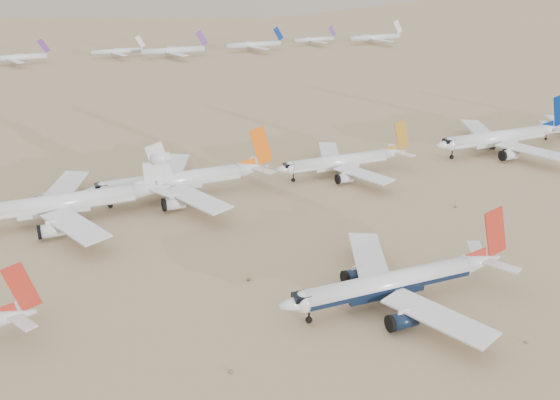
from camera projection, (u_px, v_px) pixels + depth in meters
name	position (u px, v px, depth m)	size (l,w,h in m)	color
ground	(399.00, 284.00, 138.49)	(7000.00, 7000.00, 0.00)	#896C50
main_airliner	(398.00, 282.00, 129.83)	(51.35, 50.15, 18.12)	silver
row2_navy_widebody	(502.00, 138.00, 222.11)	(53.34, 52.16, 18.98)	silver
row2_gold_tail	(344.00, 161.00, 201.08)	(45.22, 44.23, 16.10)	silver
row2_orange_tail	(182.00, 180.00, 183.10)	(53.56, 52.40, 19.11)	silver
row2_white_trijet	(69.00, 202.00, 167.42)	(55.00, 53.75, 19.49)	silver
distant_storage_row	(84.00, 55.00, 383.70)	(459.22, 56.37, 13.87)	silver
desert_scrub	(515.00, 357.00, 114.03)	(261.14, 121.67, 0.65)	brown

